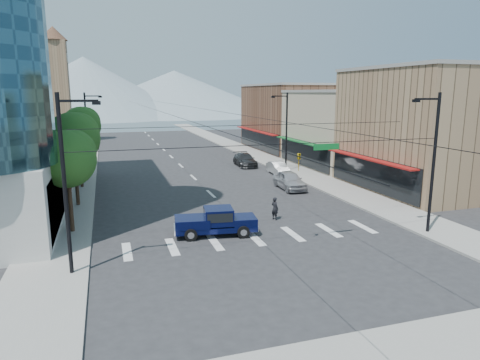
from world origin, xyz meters
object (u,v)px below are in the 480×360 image
Objects in this scene: pedestrian at (275,208)px; parked_car_near at (289,180)px; pickup_truck at (215,221)px; parked_car_mid at (278,168)px; parked_car_far at (245,160)px.

parked_car_near is (5.10, 8.90, 0.02)m from pedestrian.
parked_car_near is (10.01, 10.90, -0.09)m from pickup_truck.
pedestrian is at bearing -117.85° from parked_car_near.
pedestrian is 0.33× the size of parked_car_near.
parked_car_near is 7.38m from parked_car_mid.
parked_car_near is at bearing -54.41° from pedestrian.
pickup_truck is 14.80m from parked_car_near.
parked_car_far reaches higher than parked_car_mid.
parked_car_near is 1.16× the size of parked_car_mid.
pedestrian is 23.03m from parked_car_far.
pedestrian is (4.91, 2.01, -0.10)m from pickup_truck.
pedestrian is 17.47m from parked_car_mid.
parked_car_far is at bearing 107.41° from parked_car_mid.
pedestrian reaches higher than parked_car_far.
pickup_truck reaches higher than parked_car_mid.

